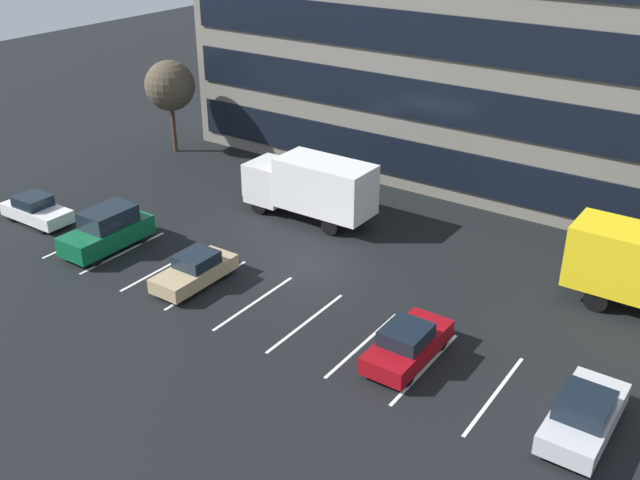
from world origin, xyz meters
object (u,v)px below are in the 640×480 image
box_truck_white (310,185)px  bare_tree (170,86)px  sedan_silver (584,415)px  sedan_tan (195,270)px  sedan_white (36,210)px  suv_forest (107,230)px  sedan_maroon (407,344)px

box_truck_white → bare_tree: 14.65m
sedan_silver → bare_tree: bearing=158.2°
sedan_silver → sedan_tan: bearing=179.9°
sedan_white → bare_tree: bearing=99.2°
suv_forest → sedan_white: bearing=-179.1°
bare_tree → suv_forest: bearing=-58.2°
sedan_maroon → suv_forest: suv_forest is taller
box_truck_white → sedan_silver: size_ratio=1.68×
sedan_maroon → sedan_silver: (6.82, -0.32, 0.02)m
sedan_white → bare_tree: (-2.02, 12.48, 3.80)m
suv_forest → bare_tree: (-7.68, 12.40, 3.48)m
suv_forest → sedan_tan: suv_forest is taller
bare_tree → sedan_tan: bearing=-42.4°
suv_forest → box_truck_white: bearing=54.2°
sedan_white → suv_forest: 5.67m
sedan_maroon → suv_forest: size_ratio=0.93×
sedan_tan → suv_forest: bearing=178.5°
box_truck_white → bare_tree: bare_tree is taller
sedan_maroon → sedan_silver: sedan_silver is taller
sedan_maroon → sedan_silver: 6.83m
box_truck_white → sedan_silver: box_truck_white is taller
sedan_white → suv_forest: bearing=0.9°
box_truck_white → sedan_silver: bearing=-26.9°
sedan_maroon → sedan_tan: bearing=-178.4°
sedan_white → sedan_tan: (11.72, -0.07, 0.00)m
sedan_maroon → sedan_tan: 10.81m
box_truck_white → sedan_white: (-11.92, -8.75, -1.27)m
bare_tree → sedan_maroon: bearing=-26.5°
box_truck_white → suv_forest: bearing=-125.8°
box_truck_white → sedan_maroon: size_ratio=1.73×
sedan_silver → bare_tree: size_ratio=0.73×
sedan_maroon → bare_tree: bare_tree is taller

